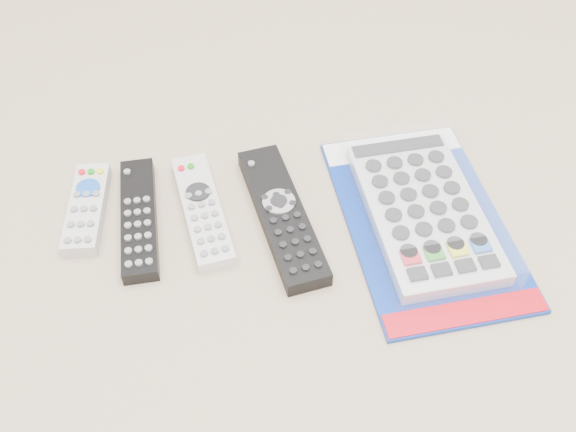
{
  "coord_description": "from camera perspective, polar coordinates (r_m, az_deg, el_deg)",
  "views": [
    {
      "loc": [
        -0.05,
        -0.5,
        0.62
      ],
      "look_at": [
        0.02,
        0.01,
        0.01
      ],
      "focal_mm": 40.0,
      "sensor_mm": 36.0,
      "label": 1
    }
  ],
  "objects": [
    {
      "name": "remote_large_black",
      "position": [
        0.8,
        -0.54,
        0.09
      ],
      "size": [
        0.09,
        0.23,
        0.02
      ],
      "rotation": [
        0.0,
        0.0,
        0.18
      ],
      "color": "black",
      "rests_on": "ground"
    },
    {
      "name": "remote_small_grey",
      "position": [
        0.85,
        -17.45,
        0.67
      ],
      "size": [
        0.05,
        0.14,
        0.02
      ],
      "rotation": [
        0.0,
        0.0,
        -0.07
      ],
      "color": "#B0B0B2",
      "rests_on": "ground"
    },
    {
      "name": "remote_slim_black",
      "position": [
        0.82,
        -13.12,
        -0.19
      ],
      "size": [
        0.05,
        0.19,
        0.02
      ],
      "rotation": [
        0.0,
        0.0,
        0.05
      ],
      "color": "black",
      "rests_on": "ground"
    },
    {
      "name": "remote_silver_dvd",
      "position": [
        0.81,
        -7.61,
        0.53
      ],
      "size": [
        0.07,
        0.19,
        0.02
      ],
      "rotation": [
        0.0,
        0.0,
        0.16
      ],
      "color": "silver",
      "rests_on": "ground"
    },
    {
      "name": "jumbo_remote_packaged",
      "position": [
        0.81,
        12.0,
        0.57
      ],
      "size": [
        0.21,
        0.33,
        0.04
      ],
      "rotation": [
        0.0,
        0.0,
        0.07
      ],
      "color": "navy",
      "rests_on": "ground"
    }
  ]
}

